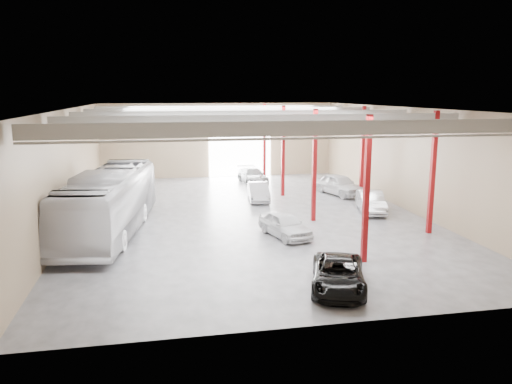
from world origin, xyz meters
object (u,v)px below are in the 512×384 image
object	(u,v)px
coach_bus	(110,202)
car_right_far	(339,185)
car_row_c	(253,176)
car_row_b	(258,192)
car_right_near	(371,202)
car_row_a	(285,225)
black_sedan	(338,274)

from	to	relation	value
coach_bus	car_right_far	bearing A→B (deg)	33.97
car_row_c	car_right_far	distance (m)	8.67
car_row_b	car_right_near	distance (m)	8.45
car_row_b	car_row_a	bearing A→B (deg)	-86.53
coach_bus	car_right_far	world-z (taller)	coach_bus
car_row_c	car_right_far	world-z (taller)	car_right_far
car_row_c	black_sedan	bearing A→B (deg)	-98.87
black_sedan	car_row_c	distance (m)	24.93
car_right_near	black_sedan	bearing A→B (deg)	-104.51
black_sedan	car_row_a	world-z (taller)	car_row_a
coach_bus	car_row_b	size ratio (longest dim) A/B	3.21
car_row_a	car_row_b	world-z (taller)	car_row_a
coach_bus	car_right_near	xyz separation A→B (m)	(16.80, 1.96, -1.11)
car_row_c	car_right_near	xyz separation A→B (m)	(5.80, -12.50, 0.05)
black_sedan	car_row_c	xyz separation A→B (m)	(1.09, 24.91, 0.04)
car_row_b	car_row_c	bearing A→B (deg)	88.64
car_row_a	car_right_far	world-z (taller)	car_right_far
car_row_b	coach_bus	bearing A→B (deg)	-139.00
coach_bus	car_row_b	distance (m)	12.34
car_row_a	car_right_near	distance (m)	8.48
black_sedan	car_right_near	distance (m)	14.19
car_row_a	car_right_far	bearing A→B (deg)	40.45
car_right_far	car_row_a	bearing A→B (deg)	-141.27
black_sedan	car_row_b	distance (m)	17.50
black_sedan	car_right_near	world-z (taller)	car_right_near
black_sedan	car_row_b	world-z (taller)	car_row_b
car_row_b	car_row_c	xyz separation A→B (m)	(0.95, 7.41, 0.00)
coach_bus	car_row_a	xyz separation A→B (m)	(9.64, -2.59, -1.14)
car_row_c	car_right_far	xyz separation A→B (m)	(5.80, -6.44, 0.14)
car_row_a	car_right_far	distance (m)	12.80
car_row_b	car_right_near	world-z (taller)	car_right_near
car_row_c	car_right_near	distance (m)	13.78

